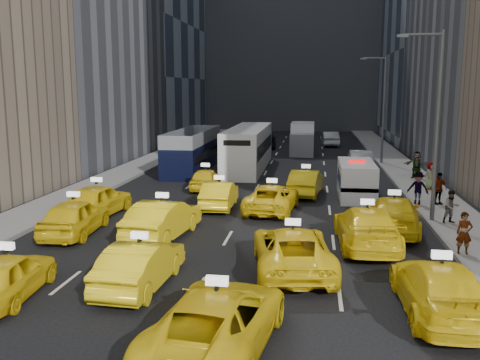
# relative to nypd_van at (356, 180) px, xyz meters

# --- Properties ---
(ground) EXTENTS (160.00, 160.00, 0.00)m
(ground) POSITION_rel_nypd_van_xyz_m (-6.12, -17.65, -1.01)
(ground) COLOR black
(ground) RESTS_ON ground
(sidewalk_west) EXTENTS (3.00, 90.00, 0.15)m
(sidewalk_west) POSITION_rel_nypd_van_xyz_m (-16.62, 7.35, -0.94)
(sidewalk_west) COLOR gray
(sidewalk_west) RESTS_ON ground
(sidewalk_east) EXTENTS (3.00, 90.00, 0.15)m
(sidewalk_east) POSITION_rel_nypd_van_xyz_m (4.38, 7.35, -0.94)
(sidewalk_east) COLOR gray
(sidewalk_east) RESTS_ON ground
(curb_west) EXTENTS (0.15, 90.00, 0.18)m
(curb_west) POSITION_rel_nypd_van_xyz_m (-15.17, 7.35, -0.92)
(curb_west) COLOR slate
(curb_west) RESTS_ON ground
(curb_east) EXTENTS (0.15, 90.00, 0.18)m
(curb_east) POSITION_rel_nypd_van_xyz_m (2.93, 7.35, -0.92)
(curb_east) COLOR slate
(curb_east) RESTS_ON ground
(streetlight_near) EXTENTS (2.15, 0.22, 9.00)m
(streetlight_near) POSITION_rel_nypd_van_xyz_m (3.06, -5.65, 3.91)
(streetlight_near) COLOR #595B60
(streetlight_near) RESTS_ON ground
(streetlight_far) EXTENTS (2.15, 0.22, 9.00)m
(streetlight_far) POSITION_rel_nypd_van_xyz_m (3.06, 14.35, 3.91)
(streetlight_far) COLOR #595B60
(streetlight_far) RESTS_ON ground
(taxi_4) EXTENTS (2.08, 4.41, 1.46)m
(taxi_4) POSITION_rel_nypd_van_xyz_m (-11.75, -17.17, -0.28)
(taxi_4) COLOR yellow
(taxi_4) RESTS_ON ground
(taxi_5) EXTENTS (1.87, 4.71, 1.53)m
(taxi_5) POSITION_rel_nypd_van_xyz_m (-8.01, -15.68, -0.25)
(taxi_5) COLOR yellow
(taxi_5) RESTS_ON ground
(taxi_6) EXTENTS (3.31, 5.93, 1.57)m
(taxi_6) POSITION_rel_nypd_van_xyz_m (-4.79, -19.49, -0.23)
(taxi_6) COLOR yellow
(taxi_6) RESTS_ON ground
(taxi_7) EXTENTS (2.29, 5.38, 1.55)m
(taxi_7) POSITION_rel_nypd_van_xyz_m (1.11, -16.55, -0.24)
(taxi_7) COLOR yellow
(taxi_7) RESTS_ON ground
(taxi_8) EXTENTS (2.18, 4.83, 1.61)m
(taxi_8) POSITION_rel_nypd_van_xyz_m (-12.88, -10.04, -0.21)
(taxi_8) COLOR yellow
(taxi_8) RESTS_ON ground
(taxi_9) EXTENTS (2.41, 5.24, 1.66)m
(taxi_9) POSITION_rel_nypd_van_xyz_m (-8.91, -9.97, -0.18)
(taxi_9) COLOR yellow
(taxi_9) RESTS_ON ground
(taxi_10) EXTENTS (3.35, 5.94, 1.57)m
(taxi_10) POSITION_rel_nypd_van_xyz_m (-3.19, -13.46, -0.23)
(taxi_10) COLOR yellow
(taxi_10) RESTS_ON ground
(taxi_11) EXTENTS (2.58, 5.81, 1.66)m
(taxi_11) POSITION_rel_nypd_van_xyz_m (-0.34, -10.12, -0.19)
(taxi_11) COLOR yellow
(taxi_11) RESTS_ON ground
(taxi_12) EXTENTS (2.38, 5.02, 1.66)m
(taxi_12) POSITION_rel_nypd_van_xyz_m (-13.26, -6.60, -0.19)
(taxi_12) COLOR yellow
(taxi_12) RESTS_ON ground
(taxi_13) EXTENTS (1.63, 4.44, 1.45)m
(taxi_13) POSITION_rel_nypd_van_xyz_m (-7.51, -3.93, -0.29)
(taxi_13) COLOR yellow
(taxi_13) RESTS_ON ground
(taxi_14) EXTENTS (2.83, 5.33, 1.43)m
(taxi_14) POSITION_rel_nypd_van_xyz_m (-4.65, -4.34, -0.30)
(taxi_14) COLOR yellow
(taxi_14) RESTS_ON ground
(taxi_15) EXTENTS (2.84, 5.70, 1.59)m
(taxi_15) POSITION_rel_nypd_van_xyz_m (1.08, -7.62, -0.22)
(taxi_15) COLOR yellow
(taxi_15) RESTS_ON ground
(taxi_16) EXTENTS (1.71, 4.05, 1.37)m
(taxi_16) POSITION_rel_nypd_van_xyz_m (-9.30, 1.17, -0.33)
(taxi_16) COLOR yellow
(taxi_16) RESTS_ON ground
(taxi_17) EXTENTS (2.13, 4.84, 1.54)m
(taxi_17) POSITION_rel_nypd_van_xyz_m (-2.96, 0.24, -0.24)
(taxi_17) COLOR yellow
(taxi_17) RESTS_ON ground
(nypd_van) EXTENTS (2.10, 5.25, 2.24)m
(nypd_van) POSITION_rel_nypd_van_xyz_m (0.00, 0.00, 0.00)
(nypd_van) COLOR silver
(nypd_van) RESTS_ON ground
(double_decker) EXTENTS (2.92, 10.83, 3.12)m
(double_decker) POSITION_rel_nypd_van_xyz_m (-11.89, 8.94, 0.53)
(double_decker) COLOR black
(double_decker) RESTS_ON ground
(city_bus) EXTENTS (3.09, 12.86, 3.30)m
(city_bus) POSITION_rel_nypd_van_xyz_m (-7.68, 10.30, 0.62)
(city_bus) COLOR white
(city_bus) RESTS_ON ground
(box_truck) EXTENTS (3.06, 6.75, 2.98)m
(box_truck) POSITION_rel_nypd_van_xyz_m (-3.65, 21.01, 0.45)
(box_truck) COLOR white
(box_truck) RESTS_ON ground
(misc_car_0) EXTENTS (1.70, 4.79, 1.58)m
(misc_car_0) POSITION_rel_nypd_van_xyz_m (1.11, 11.03, -0.23)
(misc_car_0) COLOR #ABAFB3
(misc_car_0) RESTS_ON ground
(misc_car_1) EXTENTS (2.47, 4.89, 1.33)m
(misc_car_1) POSITION_rel_nypd_van_xyz_m (-12.40, 20.74, -0.35)
(misc_car_1) COLOR black
(misc_car_1) RESTS_ON ground
(misc_car_2) EXTENTS (2.10, 4.92, 1.41)m
(misc_car_2) POSITION_rel_nypd_van_xyz_m (-3.53, 28.86, -0.31)
(misc_car_2) COLOR gray
(misc_car_2) RESTS_ON ground
(misc_car_3) EXTENTS (2.27, 5.03, 1.68)m
(misc_car_3) POSITION_rel_nypd_van_xyz_m (-7.52, 25.06, -0.18)
(misc_car_3) COLOR black
(misc_car_3) RESTS_ON ground
(misc_car_4) EXTENTS (1.98, 4.96, 1.60)m
(misc_car_4) POSITION_rel_nypd_van_xyz_m (-0.76, 28.22, -0.21)
(misc_car_4) COLOR #ACAFB4
(misc_car_4) RESTS_ON ground
(pedestrian_0) EXTENTS (0.61, 0.41, 1.62)m
(pedestrian_0) POSITION_rel_nypd_van_xyz_m (3.21, -11.04, -0.05)
(pedestrian_0) COLOR gray
(pedestrian_0) RESTS_ON sidewalk_east
(pedestrian_1) EXTENTS (0.85, 0.63, 1.55)m
(pedestrian_1) POSITION_rel_nypd_van_xyz_m (3.90, -6.21, -0.09)
(pedestrian_1) COLOR gray
(pedestrian_1) RESTS_ON sidewalk_east
(pedestrian_2) EXTENTS (1.26, 0.88, 1.80)m
(pedestrian_2) POSITION_rel_nypd_van_xyz_m (3.11, -2.18, 0.03)
(pedestrian_2) COLOR gray
(pedestrian_2) RESTS_ON sidewalk_east
(pedestrian_3) EXTENTS (1.13, 0.82, 1.75)m
(pedestrian_3) POSITION_rel_nypd_van_xyz_m (4.21, -2.09, 0.01)
(pedestrian_3) COLOR gray
(pedestrian_3) RESTS_ON sidewalk_east
(pedestrian_4) EXTENTS (0.94, 0.70, 1.72)m
(pedestrian_4) POSITION_rel_nypd_van_xyz_m (4.72, 2.36, -0.00)
(pedestrian_4) COLOR gray
(pedestrian_4) RESTS_ON sidewalk_east
(pedestrian_5) EXTENTS (1.81, 0.85, 1.88)m
(pedestrian_5) POSITION_rel_nypd_van_xyz_m (4.63, 6.60, 0.08)
(pedestrian_5) COLOR gray
(pedestrian_5) RESTS_ON sidewalk_east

